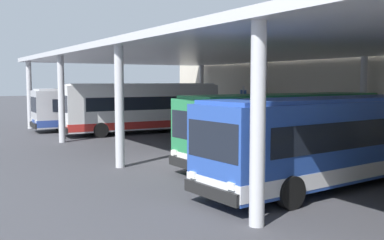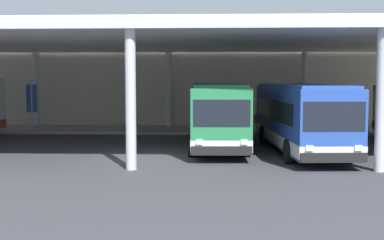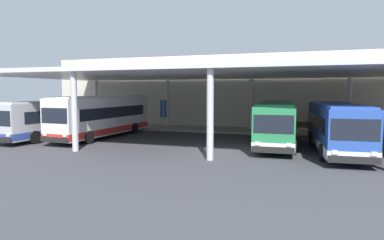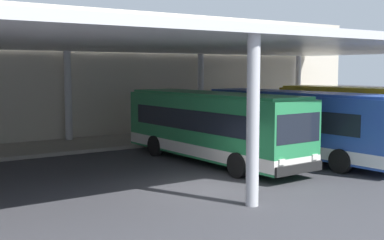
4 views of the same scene
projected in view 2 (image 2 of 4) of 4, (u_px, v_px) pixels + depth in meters
name	position (u px, v px, depth m)	size (l,w,h in m)	color
ground_plane	(141.00, 159.00, 21.75)	(200.00, 200.00, 0.00)	#3D3D42
platform_kerb	(166.00, 130.00, 33.44)	(42.00, 4.50, 0.18)	gray
station_building_facade	(170.00, 72.00, 36.37)	(48.00, 1.60, 7.88)	beige
canopy_shelter	(155.00, 43.00, 26.80)	(40.00, 17.00, 5.55)	silver
bus_middle_bay	(216.00, 114.00, 25.54)	(2.98, 10.61, 3.17)	#28844C
bus_far_bay	(300.00, 117.00, 23.75)	(3.24, 10.68, 3.17)	#284CA8
bench_waiting	(247.00, 121.00, 33.23)	(1.80, 0.45, 0.92)	brown
banner_sign	(32.00, 101.00, 32.86)	(0.70, 0.12, 3.20)	#B2B2B7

